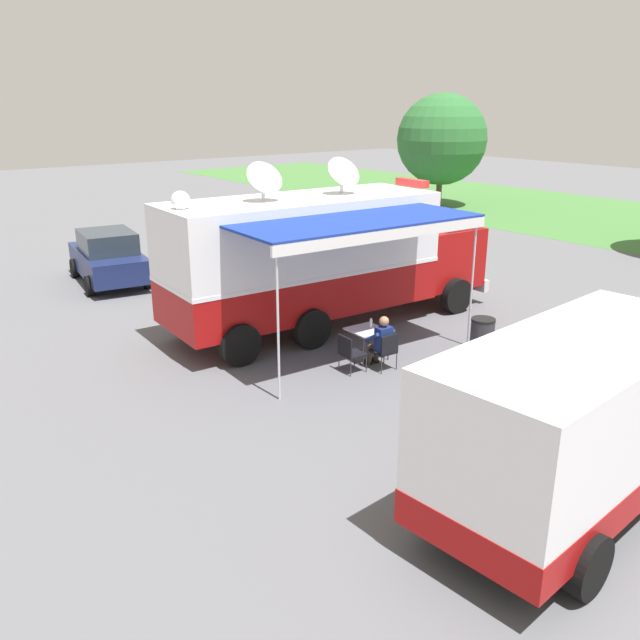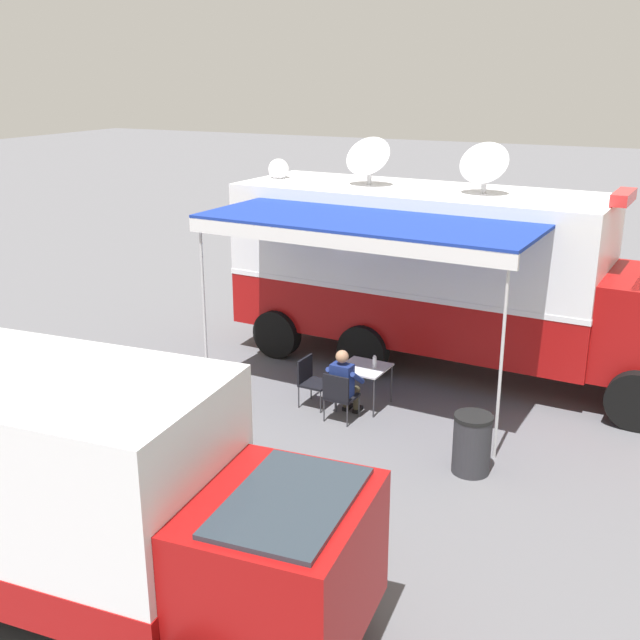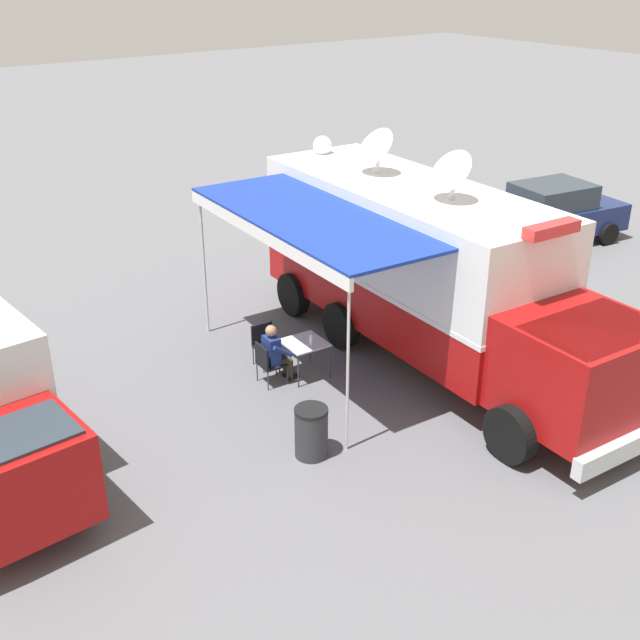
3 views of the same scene
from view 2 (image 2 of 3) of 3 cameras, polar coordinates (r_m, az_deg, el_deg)
name	(u,v)px [view 2 (image 2 of 3)]	position (r m, az deg, el deg)	size (l,w,h in m)	color
ground_plane	(413,359)	(16.01, 6.90, -2.86)	(100.00, 100.00, 0.00)	#5B5B60
lot_stripe	(461,322)	(18.44, 10.38, -0.18)	(0.12, 4.80, 0.01)	silver
command_truck	(452,272)	(15.14, 9.75, 3.53)	(5.17, 9.61, 4.53)	#9E0F0F
folding_table	(364,370)	(13.51, 3.28, -3.70)	(0.84, 0.84, 0.73)	silver
water_bottle	(374,362)	(13.43, 4.06, -3.11)	(0.07, 0.07, 0.22)	silver
folding_chair_at_table	(339,393)	(12.94, 1.42, -5.46)	(0.51, 0.51, 0.87)	black
folding_chair_beside_table	(311,378)	(13.57, -0.69, -4.30)	(0.51, 0.51, 0.87)	black
seated_responder	(344,382)	(13.04, 1.81, -4.61)	(0.68, 0.57, 1.25)	navy
trash_bin	(472,444)	(11.63, 11.19, -8.98)	(0.57, 0.57, 0.91)	#2D2D33
support_truck	(39,485)	(9.05, -20.09, -11.42)	(2.77, 6.95, 2.70)	white
car_behind_truck	(428,237)	(23.54, 8.00, 6.10)	(4.42, 2.47, 1.76)	navy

